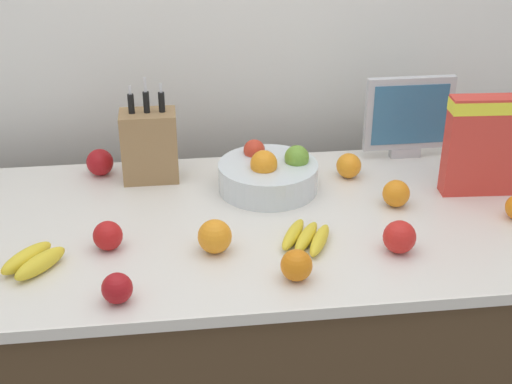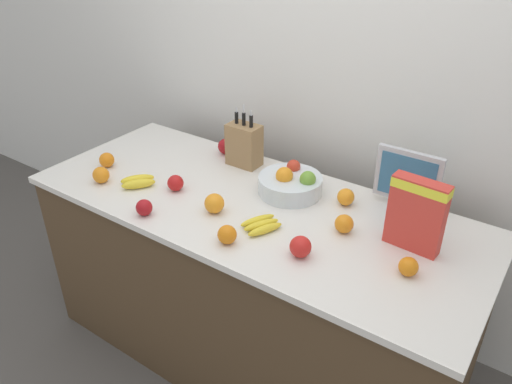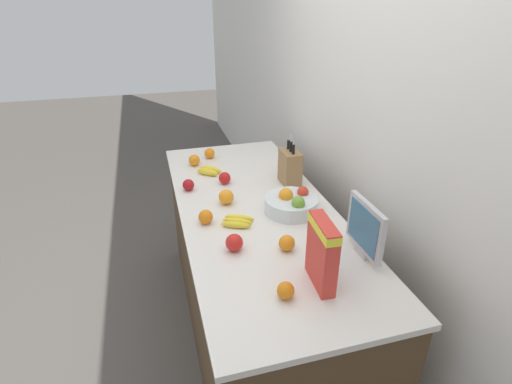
% 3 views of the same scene
% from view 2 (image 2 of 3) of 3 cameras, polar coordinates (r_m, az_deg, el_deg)
% --- Properties ---
extents(ground_plane, '(14.00, 14.00, 0.00)m').
position_cam_2_polar(ground_plane, '(2.75, -0.44, -17.62)').
color(ground_plane, '#514C47').
extents(wall_back, '(9.00, 0.06, 2.60)m').
position_cam_2_polar(wall_back, '(2.49, 7.95, 12.77)').
color(wall_back, silver).
rests_on(wall_back, ground_plane).
extents(counter, '(2.02, 0.82, 0.91)m').
position_cam_2_polar(counter, '(2.43, -0.48, -10.41)').
color(counter, '#4C3823').
rests_on(counter, ground_plane).
extents(knife_block, '(0.16, 0.10, 0.31)m').
position_cam_2_polar(knife_block, '(2.44, -1.37, 5.43)').
color(knife_block, '#937047').
rests_on(knife_block, counter).
extents(small_monitor, '(0.27, 0.03, 0.26)m').
position_cam_2_polar(small_monitor, '(2.16, 16.92, 1.51)').
color(small_monitor, '#B7B7BC').
rests_on(small_monitor, counter).
extents(cereal_box, '(0.21, 0.07, 0.29)m').
position_cam_2_polar(cereal_box, '(1.90, 17.89, -2.17)').
color(cereal_box, red).
rests_on(cereal_box, counter).
extents(fruit_bowl, '(0.29, 0.29, 0.13)m').
position_cam_2_polar(fruit_bowl, '(2.22, 3.99, 0.99)').
color(fruit_bowl, silver).
rests_on(fruit_bowl, counter).
extents(banana_bunch_left, '(0.16, 0.19, 0.03)m').
position_cam_2_polar(banana_bunch_left, '(1.99, 0.60, -3.77)').
color(banana_bunch_left, yellow).
rests_on(banana_bunch_left, counter).
extents(banana_bunch_right, '(0.16, 0.17, 0.04)m').
position_cam_2_polar(banana_bunch_right, '(2.35, -13.34, 1.16)').
color(banana_bunch_right, yellow).
rests_on(banana_bunch_right, counter).
extents(apple_leftmost, '(0.07, 0.07, 0.07)m').
position_cam_2_polar(apple_leftmost, '(2.27, -9.19, 1.02)').
color(apple_leftmost, red).
rests_on(apple_leftmost, counter).
extents(apple_by_knife_block, '(0.07, 0.07, 0.07)m').
position_cam_2_polar(apple_by_knife_block, '(2.12, -12.67, -1.74)').
color(apple_by_knife_block, '#A31419').
rests_on(apple_by_knife_block, counter).
extents(apple_rightmost, '(0.08, 0.08, 0.08)m').
position_cam_2_polar(apple_rightmost, '(1.84, 5.10, -6.24)').
color(apple_rightmost, red).
rests_on(apple_rightmost, counter).
extents(apple_rear, '(0.08, 0.08, 0.08)m').
position_cam_2_polar(apple_rear, '(2.59, -3.49, 5.24)').
color(apple_rear, '#A31419').
rests_on(apple_rear, counter).
extents(orange_front_left, '(0.07, 0.07, 0.07)m').
position_cam_2_polar(orange_front_left, '(1.83, 17.02, -8.16)').
color(orange_front_left, orange).
rests_on(orange_front_left, counter).
extents(orange_front_center, '(0.08, 0.08, 0.08)m').
position_cam_2_polar(orange_front_center, '(2.41, -17.30, 1.88)').
color(orange_front_center, orange).
rests_on(orange_front_center, counter).
extents(orange_by_cereal, '(0.07, 0.07, 0.07)m').
position_cam_2_polar(orange_by_cereal, '(1.90, -3.32, -4.88)').
color(orange_by_cereal, orange).
rests_on(orange_by_cereal, counter).
extents(orange_front_right, '(0.07, 0.07, 0.07)m').
position_cam_2_polar(orange_front_right, '(1.99, 10.03, -3.60)').
color(orange_front_right, orange).
rests_on(orange_front_right, counter).
extents(orange_near_bowl, '(0.07, 0.07, 0.07)m').
position_cam_2_polar(orange_near_bowl, '(2.17, 10.22, -0.56)').
color(orange_near_bowl, orange).
rests_on(orange_near_bowl, counter).
extents(orange_mid_right, '(0.08, 0.08, 0.08)m').
position_cam_2_polar(orange_mid_right, '(2.09, -4.78, -1.31)').
color(orange_mid_right, orange).
rests_on(orange_mid_right, counter).
extents(orange_back_center, '(0.07, 0.07, 0.07)m').
position_cam_2_polar(orange_back_center, '(2.55, -16.69, 3.53)').
color(orange_back_center, orange).
rests_on(orange_back_center, counter).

